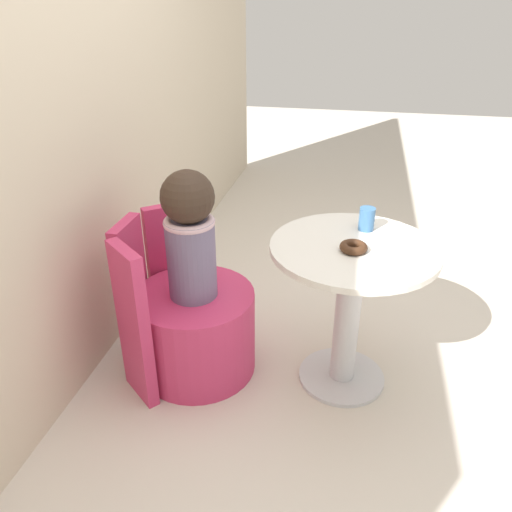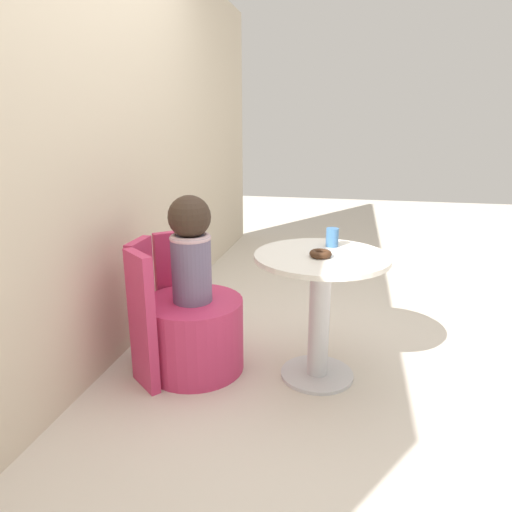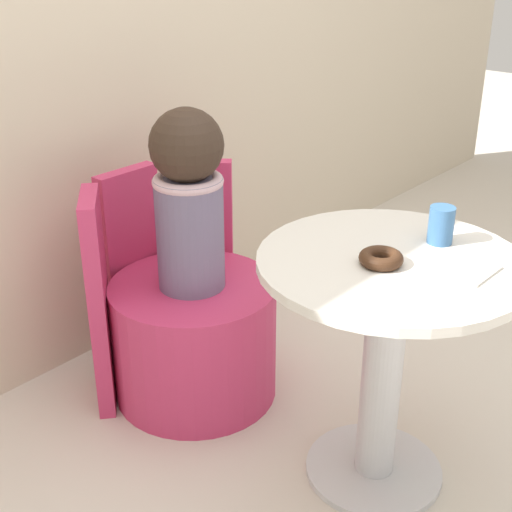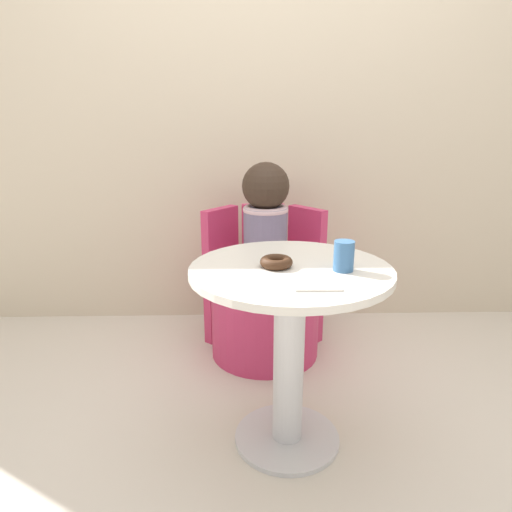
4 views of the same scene
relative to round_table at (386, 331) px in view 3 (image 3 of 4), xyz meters
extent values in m
plane|color=beige|center=(-0.01, 0.02, -0.46)|extent=(12.00, 12.00, 0.00)
cylinder|color=silver|center=(0.00, 0.00, -0.45)|extent=(0.38, 0.38, 0.02)
cylinder|color=silver|center=(0.00, 0.00, -0.13)|extent=(0.11, 0.11, 0.63)
cylinder|color=silver|center=(0.00, 0.00, 0.19)|extent=(0.67, 0.67, 0.02)
cylinder|color=#C63360|center=(-0.05, 0.66, -0.27)|extent=(0.53, 0.53, 0.39)
cube|color=#C63360|center=(-0.05, 0.95, -0.11)|extent=(0.22, 0.05, 0.70)
cube|color=#C63360|center=(0.17, 0.84, -0.11)|extent=(0.18, 0.20, 0.70)
cube|color=#C63360|center=(-0.27, 0.84, -0.11)|extent=(0.18, 0.20, 0.70)
cylinder|color=slate|center=(-0.05, 0.66, 0.10)|extent=(0.20, 0.20, 0.35)
torus|color=beige|center=(-0.05, 0.66, 0.27)|extent=(0.21, 0.21, 0.04)
sphere|color=#38281E|center=(-0.05, 0.66, 0.38)|extent=(0.22, 0.22, 0.22)
torus|color=#3D2314|center=(-0.05, 0.00, 0.22)|extent=(0.11, 0.11, 0.03)
cylinder|color=#386699|center=(0.16, -0.04, 0.25)|extent=(0.06, 0.06, 0.10)
cube|color=silver|center=(0.06, -0.16, 0.21)|extent=(0.14, 0.14, 0.01)
camera|label=1|loc=(-1.79, 0.01, 1.08)|focal=35.00mm
camera|label=2|loc=(-2.17, -0.13, 0.82)|focal=32.00mm
camera|label=3|loc=(-1.40, -0.78, 0.95)|focal=50.00mm
camera|label=4|loc=(-0.15, -1.41, 0.67)|focal=32.00mm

